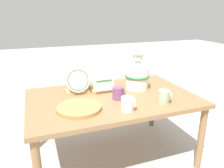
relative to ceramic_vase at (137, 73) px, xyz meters
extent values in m
plane|color=#B2ADA3|center=(-0.29, -0.11, -0.75)|extent=(14.00, 14.00, 0.00)
cube|color=olive|center=(-0.29, -0.11, -0.16)|extent=(1.40, 0.89, 0.03)
cylinder|color=olive|center=(0.36, -0.51, -0.46)|extent=(0.06, 0.06, 0.57)
cylinder|color=olive|center=(-0.94, 0.29, -0.46)|extent=(0.06, 0.06, 0.57)
cylinder|color=olive|center=(0.36, 0.29, -0.46)|extent=(0.06, 0.06, 0.57)
cylinder|color=white|center=(0.00, 0.00, -0.05)|extent=(0.21, 0.21, 0.20)
cone|color=white|center=(0.00, 0.00, 0.09)|extent=(0.21, 0.21, 0.07)
cylinder|color=white|center=(0.00, 0.00, 0.16)|extent=(0.09, 0.09, 0.07)
torus|color=white|center=(0.00, 0.00, 0.19)|extent=(0.13, 0.13, 0.02)
torus|color=#38753D|center=(0.00, 0.00, -0.02)|extent=(0.23, 0.23, 0.02)
cube|color=tan|center=(-0.55, 0.09, -0.13)|extent=(0.21, 0.13, 0.02)
cylinder|color=tan|center=(-0.62, 0.14, -0.08)|extent=(0.01, 0.01, 0.08)
cylinder|color=tan|center=(-0.47, 0.14, -0.08)|extent=(0.01, 0.01, 0.08)
cylinder|color=silver|center=(-0.55, 0.03, -0.01)|extent=(0.21, 0.06, 0.21)
torus|color=#38703D|center=(-0.55, 0.03, -0.01)|extent=(0.18, 0.06, 0.18)
cylinder|color=silver|center=(-0.55, 0.09, -0.01)|extent=(0.21, 0.06, 0.21)
cylinder|color=silver|center=(-0.55, 0.14, -0.01)|extent=(0.21, 0.06, 0.21)
cube|color=tan|center=(-0.32, 0.05, -0.13)|extent=(0.21, 0.13, 0.02)
cylinder|color=tan|center=(-0.40, 0.10, -0.08)|extent=(0.01, 0.01, 0.08)
cylinder|color=tan|center=(-0.25, 0.10, -0.08)|extent=(0.01, 0.01, 0.08)
cube|color=silver|center=(-0.32, -0.01, -0.04)|extent=(0.17, 0.05, 0.17)
cube|color=silver|center=(-0.32, 0.03, -0.04)|extent=(0.17, 0.05, 0.17)
cube|color=silver|center=(-0.32, 0.07, -0.04)|extent=(0.17, 0.05, 0.17)
cube|color=silver|center=(-0.32, 0.10, -0.04)|extent=(0.17, 0.05, 0.17)
cube|color=#38703D|center=(-0.32, -0.01, -0.04)|extent=(0.14, 0.01, 0.02)
cylinder|color=#AD7F47|center=(-0.61, -0.28, -0.14)|extent=(0.33, 0.33, 0.01)
cylinder|color=#AD7F47|center=(-0.61, -0.28, -0.13)|extent=(0.33, 0.33, 0.01)
cylinder|color=#AD7F47|center=(-0.61, -0.28, -0.12)|extent=(0.33, 0.33, 0.01)
cylinder|color=silver|center=(-0.28, -0.41, -0.09)|extent=(0.09, 0.09, 0.10)
torus|color=silver|center=(-0.24, -0.41, -0.09)|extent=(0.02, 0.08, 0.08)
cylinder|color=#9EB28E|center=(0.04, -0.38, -0.09)|extent=(0.09, 0.09, 0.10)
torus|color=#9EB28E|center=(0.09, -0.38, -0.09)|extent=(0.02, 0.08, 0.08)
cylinder|color=#7A4770|center=(-0.26, -0.19, -0.09)|extent=(0.09, 0.09, 0.10)
torus|color=#7A4770|center=(-0.22, -0.19, -0.09)|extent=(0.02, 0.08, 0.08)
camera|label=1|loc=(-0.89, -1.74, 0.54)|focal=35.00mm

